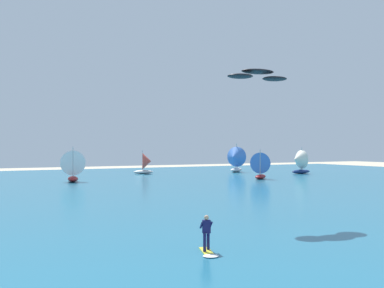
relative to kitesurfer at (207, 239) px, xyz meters
The scene contains 8 objects.
ocean 32.67m from the kitesurfer, 89.21° to the left, with size 160.00×90.00×0.10m, color #236B89.
kitesurfer is the anchor object (origin of this frame).
kite 13.57m from the kitesurfer, 41.21° to the left, with size 4.57×1.72×0.68m.
sailboat_heeled_over 58.31m from the kitesurfer, 71.88° to the left, with size 3.79×3.35×4.26m.
sailboat_mid_left 46.54m from the kitesurfer, 50.73° to the left, with size 4.03×3.85×4.49m.
sailboat_outermost 44.16m from the kitesurfer, 86.32° to the left, with size 3.73×4.29×4.86m.
sailboat_far_left 62.93m from the kitesurfer, 56.07° to the left, with size 4.96×4.68×5.52m.
sailboat_far_right 60.83m from the kitesurfer, 45.14° to the left, with size 4.09×3.45×4.83m.
Camera 1 is at (-9.83, 2.17, 4.87)m, focal length 39.78 mm.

